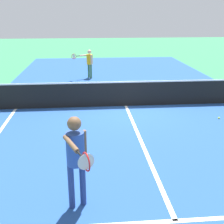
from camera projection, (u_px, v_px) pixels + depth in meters
name	position (u px, v px, depth m)	size (l,w,h in m)	color
ground_plane	(126.00, 106.00, 10.93)	(60.00, 60.00, 0.00)	#337F51
court_surface_inbounds	(126.00, 106.00, 10.93)	(10.62, 24.40, 0.00)	#234C93
line_service_near	(176.00, 221.00, 4.91)	(8.22, 0.10, 0.01)	white
line_center_service	(141.00, 142.00, 7.92)	(0.10, 6.40, 0.01)	white
net	(126.00, 93.00, 10.77)	(10.93, 0.09, 1.07)	#33383D
player_near	(76.00, 153.00, 4.92)	(0.50, 1.23, 1.76)	navy
player_far	(89.00, 61.00, 15.24)	(1.10, 0.60, 1.51)	#3F7247
tennis_ball_near_net	(219.00, 118.00, 9.59)	(0.07, 0.07, 0.07)	#CCE033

